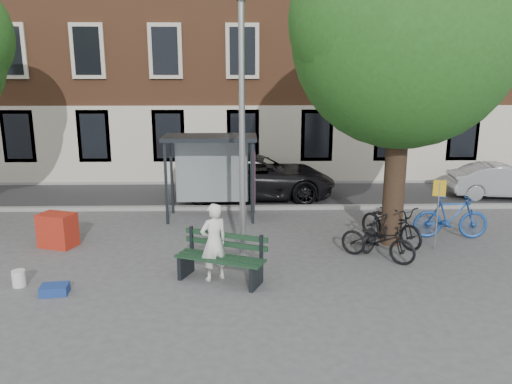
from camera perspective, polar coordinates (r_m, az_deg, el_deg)
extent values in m
plane|color=#4C4C4F|center=(12.10, -1.51, -8.36)|extent=(90.00, 90.00, 0.00)
cube|color=#28282B|center=(18.77, -1.47, -0.34)|extent=(40.00, 4.00, 0.01)
cube|color=gray|center=(16.82, -1.48, -1.79)|extent=(40.00, 0.25, 0.12)
cube|color=gray|center=(20.71, -1.47, 1.14)|extent=(40.00, 0.25, 0.12)
cube|color=brown|center=(24.35, -1.56, 19.43)|extent=(30.00, 8.00, 14.00)
cylinder|color=#9EA0A3|center=(11.32, -1.60, 5.86)|extent=(0.14, 0.14, 6.00)
cylinder|color=#9EA0A3|center=(12.05, -1.51, -7.84)|extent=(0.28, 0.28, 0.24)
cylinder|color=black|center=(13.62, 15.55, 1.13)|extent=(0.56, 0.56, 3.40)
sphere|color=#245118|center=(13.35, 16.59, 16.83)|extent=(5.60, 5.60, 5.60)
sphere|color=#245118|center=(14.06, 19.90, 18.45)|extent=(3.92, 3.92, 3.92)
sphere|color=#245118|center=(12.87, 13.53, 18.49)|extent=(4.20, 4.20, 4.20)
sphere|color=#245118|center=(12.61, 19.01, 19.63)|extent=(3.64, 3.64, 3.64)
cube|color=#1E2328|center=(15.16, -10.24, 0.91)|extent=(0.08, 0.08, 2.50)
cube|color=#1E2328|center=(14.98, -0.37, 0.98)|extent=(0.08, 0.08, 2.50)
cube|color=#1E2328|center=(16.32, -9.61, 1.84)|extent=(0.08, 0.08, 2.50)
cube|color=#1E2328|center=(16.16, -0.44, 1.91)|extent=(0.08, 0.08, 2.50)
cube|color=#1E2328|center=(15.38, -5.29, 6.21)|extent=(2.85, 1.45, 0.12)
cube|color=#8C999E|center=(16.16, -5.06, 2.31)|extent=(2.34, 0.04, 2.00)
cube|color=#1E2328|center=(15.54, -0.41, 1.91)|extent=(0.12, 1.14, 2.12)
cube|color=#D84C19|center=(15.54, -0.15, 1.91)|extent=(0.02, 0.90, 1.62)
imported|color=white|center=(11.05, -4.84, -5.71)|extent=(0.76, 0.68, 1.75)
cube|color=#1E2328|center=(11.53, -8.01, -8.25)|extent=(0.33, 0.61, 0.51)
cube|color=#1E2328|center=(10.84, 0.03, -9.57)|extent=(0.33, 0.61, 0.51)
cube|color=#183621|center=(10.88, -4.62, -7.93)|extent=(1.90, 0.90, 0.05)
cube|color=#183621|center=(11.06, -4.15, -7.57)|extent=(1.90, 0.90, 0.05)
cube|color=#183621|center=(11.23, -3.69, -7.22)|extent=(1.90, 0.90, 0.05)
cube|color=#183621|center=(11.25, -3.46, -5.94)|extent=(1.87, 0.83, 0.11)
cube|color=#183621|center=(11.18, -3.48, -4.95)|extent=(1.87, 0.83, 0.11)
imported|color=black|center=(12.64, 13.75, -5.38)|extent=(1.93, 1.64, 1.00)
imported|color=#1C469A|center=(14.82, 21.38, -2.68)|extent=(2.06, 0.72, 1.22)
imported|color=black|center=(13.88, 15.18, -3.56)|extent=(1.72, 2.12, 1.08)
imported|color=black|center=(13.42, 14.05, -4.09)|extent=(1.62, 1.63, 1.08)
imported|color=black|center=(18.27, 0.15, 1.79)|extent=(5.66, 2.62, 1.57)
imported|color=#929598|center=(20.37, 26.39, 1.13)|extent=(3.91, 1.74, 1.25)
cube|color=#A92616|center=(14.20, -21.73, -4.07)|extent=(1.05, 0.86, 0.90)
cube|color=navy|center=(11.39, -22.03, -10.30)|extent=(0.59, 0.46, 0.20)
cylinder|color=silver|center=(12.06, -25.47, -8.90)|extent=(0.29, 0.29, 0.36)
cylinder|color=#9EA0A3|center=(13.69, 19.98, -2.62)|extent=(0.04, 0.04, 1.79)
cube|color=gold|center=(13.51, 20.24, 0.41)|extent=(0.32, 0.11, 0.42)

